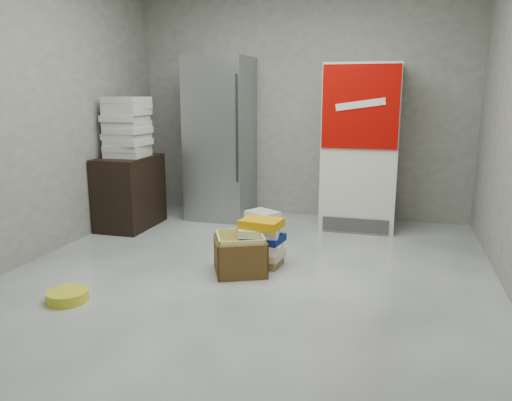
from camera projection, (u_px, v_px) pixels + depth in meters
The scene contains 10 objects.
ground at pixel (238, 288), 3.92m from camera, with size 5.00×5.00×0.00m, color silver.
room_shell at pixel (237, 49), 3.53m from camera, with size 4.04×5.04×2.82m.
steel_fridge at pixel (221, 139), 5.95m from camera, with size 0.70×0.72×1.90m.
coke_cooler at pixel (361, 147), 5.52m from camera, with size 0.80×0.73×1.80m.
wood_shelf at pixel (130, 192), 5.61m from camera, with size 0.50×0.80×0.80m, color black.
supply_box_stack at pixel (127, 127), 5.45m from camera, with size 0.45×0.44×0.65m.
phonebook_stack_main at pixel (262, 242), 4.38m from camera, with size 0.40×0.34×0.42m.
phonebook_stack_side at pixel (262, 224), 5.29m from camera, with size 0.41×0.37×0.27m.
cardboard_box at pixel (240, 257), 4.22m from camera, with size 0.55×0.55×0.34m.
bucket_lid at pixel (68, 296), 3.65m from camera, with size 0.30×0.30×0.08m, color yellow.
Camera 1 is at (1.14, -3.50, 1.51)m, focal length 35.00 mm.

